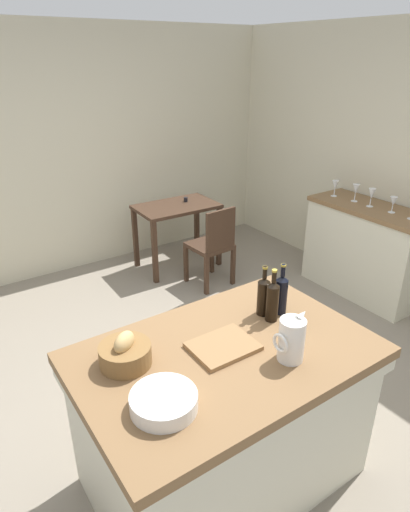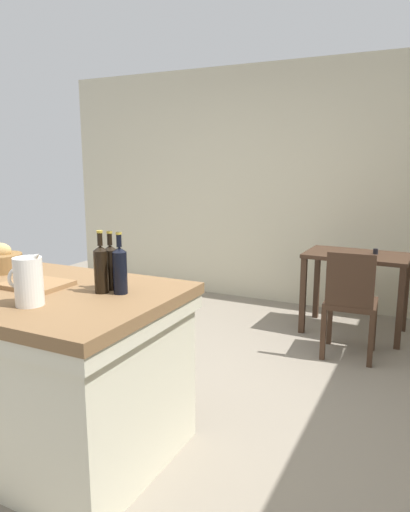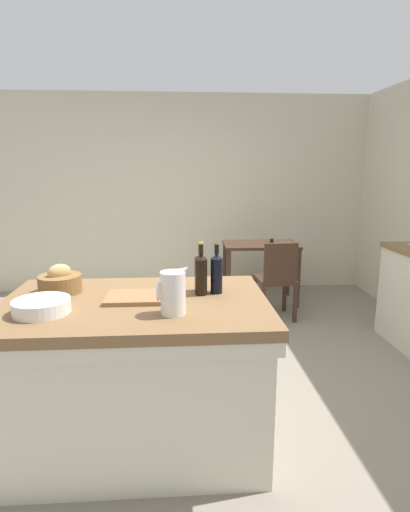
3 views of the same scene
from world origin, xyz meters
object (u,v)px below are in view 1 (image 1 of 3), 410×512
(wooden_chair, at_px, (213,244))
(wine_glass_right, at_px, (356,190))
(side_cabinet, at_px, (365,250))
(wine_glass_middle, at_px, (372,194))
(wine_glass_far_right, at_px, (335,186))
(wine_bottle_amber, at_px, (263,295))
(wine_glass_left, at_px, (393,202))
(wash_bowl, at_px, (164,402))
(writing_desk, at_px, (177,215))
(bread_basket, at_px, (125,353))
(pitcher, at_px, (291,339))
(wine_bottle_dark, at_px, (281,293))
(cutting_board, at_px, (223,346))
(island_table, at_px, (224,412))
(wine_bottle_green, at_px, (272,300))

(wooden_chair, height_order, wine_glass_right, wine_glass_right)
(side_cabinet, bearing_deg, wine_glass_middle, 138.25)
(wooden_chair, xyz_separation_m, wine_glass_far_right, (1.15, -0.54, 0.57))
(wine_bottle_amber, height_order, wine_glass_right, wine_bottle_amber)
(wooden_chair, relative_size, wine_glass_left, 5.85)
(wash_bowl, bearing_deg, wine_glass_left, 17.68)
(writing_desk, bearing_deg, bread_basket, -125.77)
(bread_basket, relative_size, wine_glass_right, 1.46)
(pitcher, distance_m, wine_glass_right, 2.70)
(bread_basket, height_order, wine_glass_right, wine_glass_right)
(wine_bottle_dark, xyz_separation_m, wine_glass_right, (2.03, 1.08, 0.02))
(wine_bottle_dark, bearing_deg, wine_glass_right, 28.06)
(pitcher, bearing_deg, wine_bottle_amber, 67.11)
(side_cabinet, relative_size, wine_glass_right, 7.05)
(wash_bowl, height_order, wine_bottle_dark, wine_bottle_dark)
(writing_desk, distance_m, cutting_board, 2.89)
(cutting_board, xyz_separation_m, wine_bottle_amber, (0.39, 0.14, 0.11))
(wine_glass_right, bearing_deg, wine_glass_middle, -93.29)
(wine_bottle_amber, xyz_separation_m, wine_glass_left, (2.13, 0.62, 0.01))
(wooden_chair, bearing_deg, wine_glass_far_right, -25.26)
(wine_bottle_dark, distance_m, wine_glass_far_right, 2.39)
(island_table, xyz_separation_m, side_cabinet, (2.52, 0.99, -0.02))
(island_table, xyz_separation_m, writing_desk, (1.27, 2.60, 0.13))
(island_table, bearing_deg, writing_desk, 63.99)
(wine_bottle_green, distance_m, wine_glass_middle, 2.30)
(wine_bottle_dark, height_order, wine_glass_far_right, wine_bottle_dark)
(wine_glass_left, bearing_deg, wine_bottle_dark, -161.97)
(side_cabinet, height_order, wine_bottle_green, wine_bottle_green)
(wine_glass_right, xyz_separation_m, wine_glass_far_right, (-0.03, 0.24, -0.01))
(island_table, xyz_separation_m, wooden_chair, (1.33, 1.97, -0.01))
(island_table, distance_m, wooden_chair, 2.38)
(wine_glass_middle, bearing_deg, wine_glass_right, 86.71)
(bread_basket, bearing_deg, wash_bowl, -89.16)
(island_table, bearing_deg, wooden_chair, 56.11)
(wine_bottle_amber, bearing_deg, wine_bottle_green, -90.64)
(side_cabinet, xyz_separation_m, pitcher, (-2.30, -1.22, 0.55))
(bread_basket, height_order, wine_glass_middle, wine_glass_middle)
(wash_bowl, height_order, wine_glass_far_right, wine_glass_far_right)
(island_table, xyz_separation_m, wine_glass_middle, (2.50, 1.00, 0.57))
(writing_desk, height_order, wash_bowl, wash_bowl)
(wash_bowl, distance_m, wine_glass_middle, 3.19)
(writing_desk, relative_size, wine_bottle_dark, 2.93)
(side_cabinet, relative_size, wooden_chair, 1.39)
(writing_desk, distance_m, wash_bowl, 3.29)
(wine_bottle_green, xyz_separation_m, wine_glass_far_right, (2.09, 1.35, 0.01))
(wash_bowl, xyz_separation_m, wine_glass_far_right, (2.94, 1.60, 0.10))
(writing_desk, relative_size, wine_glass_left, 6.07)
(wine_glass_middle, relative_size, wine_glass_far_right, 1.09)
(cutting_board, distance_m, wine_glass_middle, 2.69)
(pitcher, distance_m, wash_bowl, 0.69)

